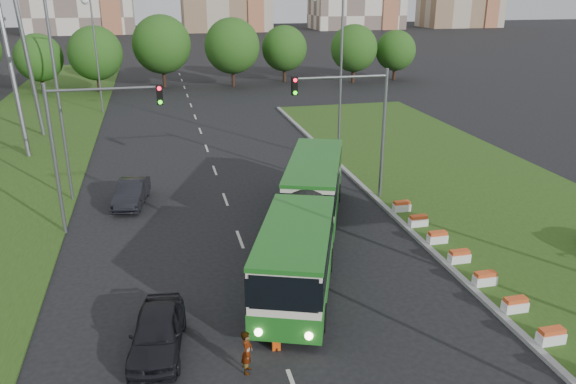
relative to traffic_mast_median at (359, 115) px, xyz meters
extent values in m
plane|color=black|center=(-4.78, -10.00, -5.35)|extent=(360.00, 360.00, 0.00)
cube|color=#284A15|center=(8.22, -2.00, -5.27)|extent=(14.00, 60.00, 0.15)
cube|color=gray|center=(1.27, -2.00, -5.26)|extent=(0.30, 60.00, 0.18)
cube|color=#284A15|center=(-22.78, 15.00, -5.30)|extent=(12.00, 110.00, 0.10)
cylinder|color=slate|center=(1.62, 0.00, -1.35)|extent=(0.20, 0.20, 8.00)
cylinder|color=slate|center=(-1.13, 0.00, 2.25)|extent=(5.50, 0.14, 0.14)
cube|color=black|center=(-3.88, 0.00, 1.85)|extent=(0.32, 0.32, 1.00)
cylinder|color=slate|center=(-16.78, -1.00, -1.35)|extent=(0.20, 0.20, 8.00)
cylinder|color=slate|center=(-14.03, -1.00, 2.25)|extent=(5.50, 0.14, 0.14)
cube|color=black|center=(-11.28, -1.00, 1.85)|extent=(0.32, 0.32, 1.00)
cube|color=silver|center=(-4.89, -10.75, -3.48)|extent=(2.67, 7.37, 2.88)
cube|color=silver|center=(-4.89, -1.30, -3.48)|extent=(2.67, 8.97, 2.88)
cylinder|color=black|center=(-4.89, -6.42, -3.53)|extent=(2.67, 1.33, 2.67)
cube|color=#1D671D|center=(-4.89, -10.75, -4.44)|extent=(2.76, 7.42, 1.01)
cube|color=#1D671D|center=(-4.89, -1.30, -4.44)|extent=(2.76, 9.02, 1.01)
cube|color=black|center=(-4.89, -10.75, -3.00)|extent=(2.76, 7.42, 1.12)
cube|color=black|center=(-4.89, -1.30, -3.00)|extent=(2.76, 9.02, 1.12)
imported|color=black|center=(-12.09, -12.72, -4.59)|extent=(2.38, 4.68, 1.53)
imported|color=black|center=(-13.38, 2.54, -4.62)|extent=(2.28, 4.64, 1.46)
imported|color=gray|center=(-9.15, -14.68, -4.55)|extent=(0.55, 0.67, 1.60)
cube|color=#EB4A0C|center=(-7.92, -13.66, -5.09)|extent=(0.30, 0.26, 0.51)
cylinder|color=black|center=(-7.92, -13.79, -5.29)|extent=(0.03, 0.12, 0.12)
camera|label=1|loc=(-11.45, -30.54, 7.12)|focal=35.00mm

